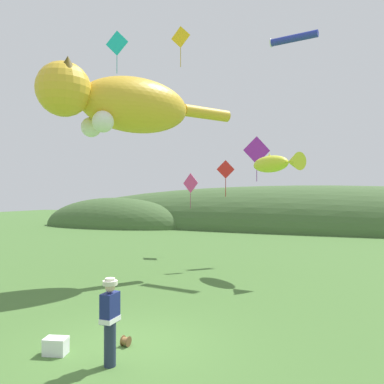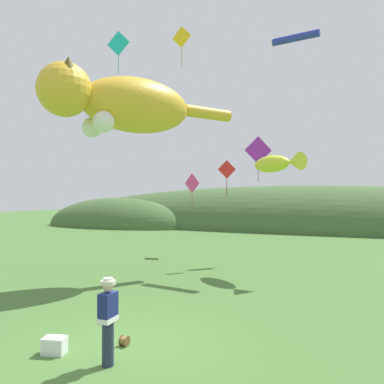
# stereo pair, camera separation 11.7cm
# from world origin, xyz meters

# --- Properties ---
(ground_plane) EXTENTS (120.00, 120.00, 0.00)m
(ground_plane) POSITION_xyz_m (0.00, 0.00, 0.00)
(ground_plane) COLOR #477033
(distant_hill_ridge) EXTENTS (61.47, 14.97, 8.86)m
(distant_hill_ridge) POSITION_xyz_m (-2.12, 31.60, 0.00)
(distant_hill_ridge) COLOR #426033
(distant_hill_ridge) RESTS_ON ground
(festival_attendant) EXTENTS (0.30, 0.43, 1.77)m
(festival_attendant) POSITION_xyz_m (0.24, -0.96, 0.95)
(festival_attendant) COLOR #232D47
(festival_attendant) RESTS_ON ground
(kite_spool) EXTENTS (0.17, 0.24, 0.24)m
(kite_spool) POSITION_xyz_m (0.00, 0.01, 0.12)
(kite_spool) COLOR olive
(kite_spool) RESTS_ON ground
(picnic_cooler) EXTENTS (0.56, 0.45, 0.36)m
(picnic_cooler) POSITION_xyz_m (-1.17, -0.94, 0.18)
(picnic_cooler) COLOR white
(picnic_cooler) RESTS_ON ground
(kite_giant_cat) EXTENTS (5.52, 7.47, 2.62)m
(kite_giant_cat) POSITION_xyz_m (-3.59, 5.34, 7.10)
(kite_giant_cat) COLOR gold
(kite_fish_windsock) EXTENTS (2.72, 2.36, 0.87)m
(kite_fish_windsock) POSITION_xyz_m (1.80, 9.29, 4.85)
(kite_fish_windsock) COLOR yellow
(kite_tube_streamer) EXTENTS (2.39, 0.71, 0.44)m
(kite_tube_streamer) POSITION_xyz_m (2.27, 11.75, 11.27)
(kite_tube_streamer) COLOR #2633A5
(kite_diamond_violet) EXTENTS (1.28, 0.81, 2.40)m
(kite_diamond_violet) POSITION_xyz_m (0.31, 12.27, 5.81)
(kite_diamond_violet) COLOR purple
(kite_diamond_gold) EXTENTS (1.02, 0.12, 1.92)m
(kite_diamond_gold) POSITION_xyz_m (-2.46, 8.59, 10.84)
(kite_diamond_gold) COLOR yellow
(kite_diamond_teal) EXTENTS (1.27, 0.12, 2.17)m
(kite_diamond_teal) POSITION_xyz_m (-5.92, 8.50, 11.06)
(kite_diamond_teal) COLOR #19BFBF
(kite_diamond_pink) EXTENTS (1.11, 0.43, 2.08)m
(kite_diamond_pink) POSITION_xyz_m (-3.75, 12.90, 4.14)
(kite_diamond_pink) COLOR #E53F8C
(kite_diamond_red) EXTENTS (0.78, 0.50, 1.82)m
(kite_diamond_red) POSITION_xyz_m (-0.79, 10.27, 4.69)
(kite_diamond_red) COLOR red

